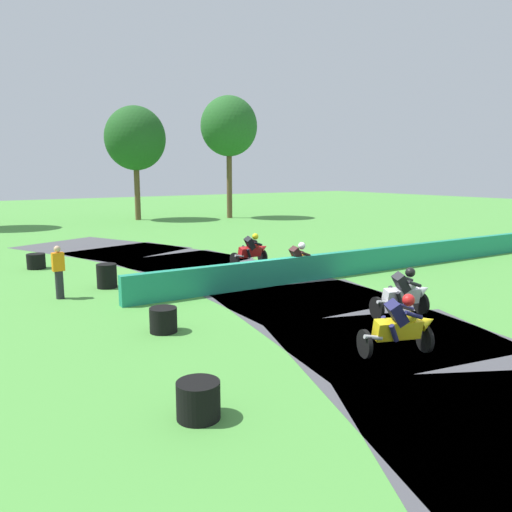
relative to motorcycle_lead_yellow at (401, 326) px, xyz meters
name	(u,v)px	position (x,y,z in m)	size (l,w,h in m)	color
ground_plane	(271,286)	(1.61, 6.85, -0.65)	(120.00, 120.00, 0.00)	#4C933D
track_asphalt	(239,290)	(0.39, 6.91, -0.65)	(10.24, 32.67, 0.01)	#47474C
safety_barrier	(380,259)	(6.69, 6.61, -0.20)	(0.30, 20.47, 0.90)	#1E8466
motorcycle_lead_yellow	(401,326)	(0.00, 0.00, 0.00)	(1.68, 1.19, 1.43)	black
motorcycle_chase_white	(404,293)	(2.33, 1.84, 0.00)	(1.70, 1.07, 1.43)	black
motorcycle_trailing_orange	(299,262)	(2.91, 6.96, 0.01)	(1.69, 0.70, 1.42)	black
motorcycle_fourth_red	(252,250)	(3.16, 10.32, -0.01)	(1.68, 0.83, 1.43)	black
tire_stack_near	(198,400)	(-4.78, -0.02, -0.35)	(0.70, 0.70, 0.60)	black
tire_stack_mid_a	(163,320)	(-3.45, 4.28, -0.35)	(0.66, 0.66, 0.60)	black
tire_stack_mid_b	(107,276)	(-3.07, 9.69, -0.25)	(0.66, 0.66, 0.80)	black
tire_stack_far	(36,261)	(-4.33, 14.57, -0.35)	(0.71, 0.71, 0.60)	black
track_marshal	(59,272)	(-4.72, 9.06, 0.17)	(0.34, 0.24, 1.63)	#232328
tree_far_left	(135,139)	(6.64, 31.82, 5.69)	(4.71, 4.71, 8.85)	brown
tree_far_right	(229,127)	(13.57, 29.14, 6.73)	(4.58, 4.58, 9.84)	brown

